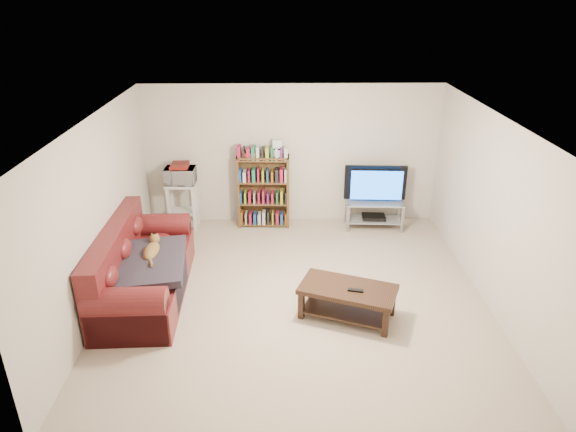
{
  "coord_description": "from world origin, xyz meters",
  "views": [
    {
      "loc": [
        -0.21,
        -5.9,
        3.83
      ],
      "look_at": [
        -0.1,
        0.4,
        1.0
      ],
      "focal_mm": 32.0,
      "sensor_mm": 36.0,
      "label": 1
    }
  ],
  "objects_px": {
    "sofa": "(139,272)",
    "tv_stand": "(374,210)",
    "coffee_table": "(348,296)",
    "bookshelf": "(263,190)"
  },
  "relations": [
    {
      "from": "coffee_table",
      "to": "tv_stand",
      "type": "xyz_separation_m",
      "value": [
        0.78,
        2.63,
        0.03
      ]
    },
    {
      "from": "coffee_table",
      "to": "tv_stand",
      "type": "bearing_deg",
      "value": 94.9
    },
    {
      "from": "sofa",
      "to": "tv_stand",
      "type": "xyz_separation_m",
      "value": [
        3.51,
        2.07,
        -0.01
      ]
    },
    {
      "from": "tv_stand",
      "to": "bookshelf",
      "type": "bearing_deg",
      "value": 179.76
    },
    {
      "from": "sofa",
      "to": "bookshelf",
      "type": "distance_m",
      "value": 2.74
    },
    {
      "from": "sofa",
      "to": "tv_stand",
      "type": "distance_m",
      "value": 4.07
    },
    {
      "from": "coffee_table",
      "to": "tv_stand",
      "type": "height_order",
      "value": "tv_stand"
    },
    {
      "from": "sofa",
      "to": "tv_stand",
      "type": "relative_size",
      "value": 2.34
    },
    {
      "from": "sofa",
      "to": "coffee_table",
      "type": "bearing_deg",
      "value": -13.4
    },
    {
      "from": "coffee_table",
      "to": "bookshelf",
      "type": "relative_size",
      "value": 1.04
    }
  ]
}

